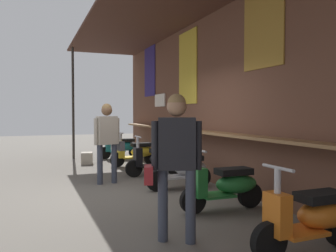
# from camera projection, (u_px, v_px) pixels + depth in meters

# --- Properties ---
(ground_plane) EXTENTS (37.01, 37.01, 0.00)m
(ground_plane) POSITION_uv_depth(u_px,v_px,m) (132.00, 194.00, 6.53)
(ground_plane) COLOR #605B54
(market_stall_facade) EXTENTS (13.22, 2.68, 3.91)m
(market_stall_facade) POSITION_uv_depth(u_px,v_px,m) (219.00, 81.00, 7.13)
(market_stall_facade) COLOR brown
(market_stall_facade) RESTS_ON ground_plane
(scooter_teal) EXTENTS (0.47, 1.40, 0.97)m
(scooter_teal) POSITION_uv_depth(u_px,v_px,m) (122.00, 147.00, 11.59)
(scooter_teal) COLOR #197075
(scooter_teal) RESTS_ON ground_plane
(scooter_yellow) EXTENTS (0.46, 1.40, 0.97)m
(scooter_yellow) POSITION_uv_depth(u_px,v_px,m) (137.00, 152.00, 9.99)
(scooter_yellow) COLOR gold
(scooter_yellow) RESTS_ON ground_plane
(scooter_black) EXTENTS (0.46, 1.40, 0.97)m
(scooter_black) POSITION_uv_depth(u_px,v_px,m) (157.00, 159.00, 8.41)
(scooter_black) COLOR black
(scooter_black) RESTS_ON ground_plane
(scooter_silver) EXTENTS (0.49, 1.40, 0.97)m
(scooter_silver) POSITION_uv_depth(u_px,v_px,m) (183.00, 169.00, 6.97)
(scooter_silver) COLOR #B2B5BA
(scooter_silver) RESTS_ON ground_plane
(scooter_green) EXTENTS (0.46, 1.40, 0.97)m
(scooter_green) POSITION_uv_depth(u_px,v_px,m) (227.00, 185.00, 5.43)
(scooter_green) COLOR #237533
(scooter_green) RESTS_ON ground_plane
(scooter_orange) EXTENTS (0.46, 1.40, 0.97)m
(scooter_orange) POSITION_uv_depth(u_px,v_px,m) (313.00, 217.00, 3.77)
(scooter_orange) COLOR orange
(scooter_orange) RESTS_ON ground_plane
(shopper_with_handbag) EXTENTS (0.39, 0.68, 1.73)m
(shopper_with_handbag) POSITION_uv_depth(u_px,v_px,m) (175.00, 151.00, 4.05)
(shopper_with_handbag) COLOR #383D4C
(shopper_with_handbag) RESTS_ON ground_plane
(shopper_passing) EXTENTS (0.37, 0.67, 1.71)m
(shopper_passing) POSITION_uv_depth(u_px,v_px,m) (108.00, 135.00, 7.43)
(shopper_passing) COLOR #383D4C
(shopper_passing) RESTS_ON ground_plane
(merchandise_crate) EXTENTS (0.46, 0.40, 0.34)m
(merchandise_crate) POSITION_uv_depth(u_px,v_px,m) (87.00, 158.00, 10.39)
(merchandise_crate) COLOR #B2A899
(merchandise_crate) RESTS_ON ground_plane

